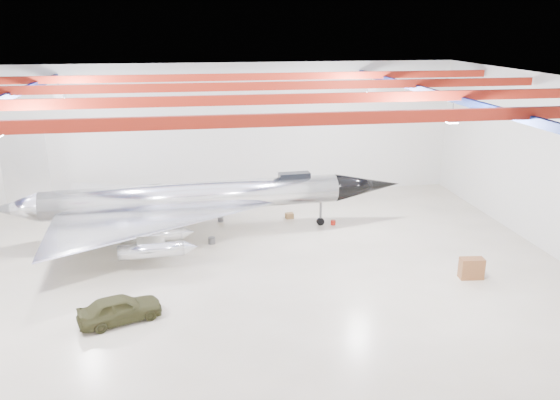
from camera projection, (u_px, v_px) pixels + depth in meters
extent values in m
plane|color=#B8AD92|center=(233.00, 269.00, 32.54)|extent=(40.00, 40.00, 0.00)
plane|color=silver|center=(217.00, 131.00, 44.93)|extent=(40.00, 0.00, 40.00)
plane|color=silver|center=(552.00, 166.00, 33.90)|extent=(0.00, 30.00, 30.00)
plane|color=#0A0F38|center=(228.00, 81.00, 29.15)|extent=(40.00, 40.00, 0.00)
cube|color=maroon|center=(245.00, 121.00, 20.88)|extent=(39.50, 0.25, 0.50)
cube|color=maroon|center=(232.00, 100.00, 26.51)|extent=(39.50, 0.25, 0.50)
cube|color=maroon|center=(224.00, 87.00, 32.15)|extent=(39.50, 0.25, 0.50)
cube|color=maroon|center=(219.00, 77.00, 37.78)|extent=(39.50, 0.25, 0.50)
cube|color=navy|center=(438.00, 94.00, 31.26)|extent=(0.25, 29.50, 0.40)
cube|color=silver|center=(452.00, 119.00, 25.44)|extent=(0.55, 0.55, 0.25)
cube|color=silver|center=(59.00, 96.00, 33.65)|extent=(0.55, 0.55, 0.25)
cube|color=silver|center=(371.00, 90.00, 36.71)|extent=(0.55, 0.55, 0.25)
cylinder|color=silver|center=(195.00, 197.00, 36.93)|extent=(19.86, 3.07, 1.98)
cone|color=black|center=(367.00, 186.00, 39.46)|extent=(5.05, 2.25, 1.98)
cone|color=silver|center=(15.00, 208.00, 34.60)|extent=(3.07, 2.14, 1.98)
cube|color=silver|center=(25.00, 168.00, 34.01)|extent=(2.77, 0.27, 4.45)
cube|color=black|center=(294.00, 176.00, 38.02)|extent=(2.22, 0.91, 0.49)
cylinder|color=silver|center=(151.00, 250.00, 31.69)|extent=(3.80, 1.10, 0.89)
cylinder|color=silver|center=(152.00, 235.00, 33.99)|extent=(3.80, 1.10, 0.89)
cylinder|color=silver|center=(152.00, 206.00, 39.50)|extent=(3.80, 1.10, 0.89)
cylinder|color=silver|center=(152.00, 196.00, 41.80)|extent=(3.80, 1.10, 0.89)
cylinder|color=#59595B|center=(321.00, 214.00, 39.33)|extent=(0.18, 0.18, 1.78)
cylinder|color=black|center=(320.00, 222.00, 39.52)|extent=(0.57, 0.25, 0.55)
cylinder|color=#59595B|center=(136.00, 241.00, 34.40)|extent=(0.18, 0.18, 1.78)
cylinder|color=black|center=(137.00, 250.00, 34.59)|extent=(0.57, 0.25, 0.55)
cylinder|color=#59595B|center=(138.00, 215.00, 38.99)|extent=(0.18, 0.18, 1.78)
cylinder|color=black|center=(139.00, 223.00, 39.18)|extent=(0.57, 0.25, 0.55)
imported|color=#38381C|center=(120.00, 308.00, 26.65)|extent=(4.31, 2.84, 1.36)
cube|color=brown|center=(471.00, 268.00, 31.19)|extent=(1.40, 0.81, 1.23)
cube|color=olive|center=(142.00, 242.00, 36.09)|extent=(0.63, 0.57, 0.37)
cube|color=#9F1A0F|center=(167.00, 225.00, 39.21)|extent=(0.49, 0.44, 0.28)
cylinder|color=#59595B|center=(212.00, 241.00, 36.23)|extent=(0.58, 0.58, 0.42)
cube|color=olive|center=(289.00, 216.00, 40.95)|extent=(0.64, 0.54, 0.40)
cube|color=#59595B|center=(148.00, 224.00, 39.35)|extent=(0.46, 0.40, 0.28)
cylinder|color=#9F1A0F|center=(333.00, 222.00, 39.65)|extent=(0.37, 0.37, 0.33)
cube|color=olive|center=(178.00, 230.00, 38.15)|extent=(0.54, 0.45, 0.34)
cylinder|color=#59595B|center=(221.00, 219.00, 40.26)|extent=(0.43, 0.43, 0.37)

